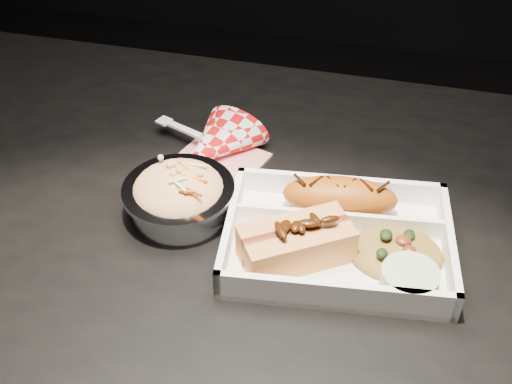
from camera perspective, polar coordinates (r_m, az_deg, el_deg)
dining_table at (r=0.81m, az=1.34°, el=-8.74°), size 1.20×0.80×0.75m
food_tray at (r=0.73m, az=7.20°, el=-4.44°), size 0.27×0.21×0.04m
fried_pastry at (r=0.76m, az=7.46°, el=-0.42°), size 0.14×0.07×0.05m
hotdog at (r=0.70m, az=3.58°, el=-4.32°), size 0.13×0.11×0.06m
fried_rice_mound at (r=0.72m, az=12.45°, el=-4.73°), size 0.11×0.10×0.03m
cupcake_liner at (r=0.69m, az=13.44°, el=-7.76°), size 0.06×0.06×0.03m
foil_coleslaw_cup at (r=0.76m, az=-6.87°, el=-0.18°), size 0.13×0.13×0.07m
napkin_fork at (r=0.86m, az=-3.65°, el=4.18°), size 0.17×0.14×0.10m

